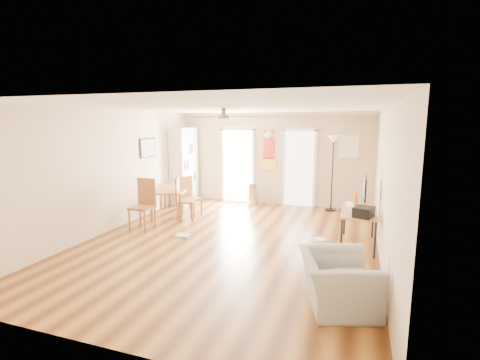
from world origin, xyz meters
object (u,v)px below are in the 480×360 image
at_px(dining_chair_right_a, 191,197).
at_px(dining_table, 172,201).
at_px(wastebasket_b, 319,246).
at_px(computer_desk, 358,228).
at_px(printer, 364,212).
at_px(trash_can, 253,194).
at_px(dining_chair_near, 142,205).
at_px(bookshelf, 184,165).
at_px(torchiere_lamp, 332,173).
at_px(armchair, 338,281).
at_px(wastebasket_a, 329,260).
at_px(dining_chair_right_b, 186,199).

bearing_deg(dining_chair_right_a, dining_table, 109.47).
bearing_deg(dining_table, wastebasket_b, -21.94).
bearing_deg(computer_desk, printer, -81.39).
bearing_deg(dining_table, trash_can, 44.87).
bearing_deg(dining_chair_right_a, dining_chair_near, 177.79).
bearing_deg(printer, bookshelf, 168.60).
relative_size(dining_chair_near, computer_desk, 0.86).
xyz_separation_m(dining_chair_right_a, wastebasket_b, (3.33, -1.56, -0.35)).
bearing_deg(torchiere_lamp, armchair, -84.59).
relative_size(dining_chair_right_a, trash_can, 1.54).
relative_size(printer, wastebasket_a, 1.20).
relative_size(bookshelf, dining_table, 1.61).
xyz_separation_m(dining_chair_near, printer, (4.59, -0.01, 0.23)).
bearing_deg(torchiere_lamp, wastebasket_a, -85.81).
bearing_deg(trash_can, dining_chair_right_b, -119.49).
distance_m(dining_table, dining_chair_near, 1.35).
xyz_separation_m(dining_chair_right_a, dining_chair_near, (-0.54, -1.33, 0.06)).
xyz_separation_m(dining_chair_right_a, dining_chair_right_b, (0.00, -0.31, 0.01)).
height_order(torchiere_lamp, printer, torchiere_lamp).
height_order(dining_chair_right_b, wastebasket_b, dining_chair_right_b).
xyz_separation_m(dining_chair_near, trash_can, (1.65, 2.98, -0.23)).
bearing_deg(dining_chair_right_a, torchiere_lamp, -42.31).
xyz_separation_m(dining_table, armchair, (4.30, -3.35, -0.00)).
bearing_deg(dining_table, printer, -16.27).
distance_m(wastebasket_b, armchair, 1.84).
relative_size(trash_can, wastebasket_b, 2.31).
xyz_separation_m(torchiere_lamp, printer, (0.78, -3.06, -0.22)).
bearing_deg(wastebasket_b, trash_can, 124.65).
relative_size(dining_table, torchiere_lamp, 0.68).
xyz_separation_m(computer_desk, wastebasket_a, (-0.42, -1.30, -0.20)).
distance_m(dining_chair_near, wastebasket_a, 4.20).
relative_size(dining_chair_right_a, dining_chair_near, 0.89).
height_order(torchiere_lamp, armchair, torchiere_lamp).
bearing_deg(computer_desk, wastebasket_a, -108.08).
bearing_deg(trash_can, wastebasket_a, -57.42).
distance_m(dining_table, armchair, 5.45).
bearing_deg(dining_table, armchair, -37.89).
xyz_separation_m(dining_table, dining_chair_right_b, (0.55, -0.31, 0.17)).
distance_m(torchiere_lamp, computer_desk, 2.77).
height_order(torchiere_lamp, computer_desk, torchiere_lamp).
relative_size(dining_chair_right_a, computer_desk, 0.77).
height_order(bookshelf, dining_table, bookshelf).
height_order(bookshelf, dining_chair_right_a, bookshelf).
height_order(trash_can, torchiere_lamp, torchiere_lamp).
xyz_separation_m(computer_desk, printer, (0.07, -0.46, 0.43)).
height_order(bookshelf, armchair, bookshelf).
xyz_separation_m(dining_table, dining_chair_right_a, (0.55, -0.00, 0.15)).
height_order(dining_chair_near, printer, dining_chair_near).
xyz_separation_m(bookshelf, dining_chair_right_b, (0.91, -1.67, -0.58)).
height_order(dining_chair_right_b, dining_chair_near, dining_chair_near).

